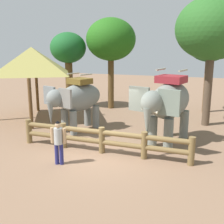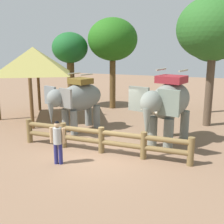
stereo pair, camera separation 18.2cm
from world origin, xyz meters
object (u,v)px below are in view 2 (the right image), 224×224
at_px(log_fence, 101,138).
at_px(elephant_near_left, 78,99).
at_px(tourist_woman_in_black, 58,139).
at_px(elephant_center, 168,103).
at_px(tree_back_center, 70,50).
at_px(tree_far_left, 214,29).
at_px(tree_deep_back, 211,44).
at_px(tree_far_right, 113,40).
at_px(thatched_shelter, 33,61).

xyz_separation_m(log_fence, elephant_near_left, (-2.26, 2.41, 1.00)).
xyz_separation_m(elephant_near_left, tourist_woman_in_black, (1.23, -3.96, -0.68)).
bearing_deg(elephant_center, tree_back_center, 144.94).
distance_m(tourist_woman_in_black, tree_far_left, 9.52).
distance_m(log_fence, tree_deep_back, 10.16).
relative_size(log_fence, tree_deep_back, 1.32).
distance_m(elephant_center, tree_back_center, 9.35).
xyz_separation_m(elephant_center, tree_far_right, (-4.70, 5.94, 2.70)).
bearing_deg(log_fence, thatched_shelter, 146.72).
relative_size(tourist_woman_in_black, tree_back_center, 0.32).
xyz_separation_m(log_fence, tree_back_center, (-5.23, 7.21, 3.26)).
relative_size(tree_far_left, tree_far_right, 1.11).
xyz_separation_m(tree_back_center, tree_deep_back, (8.82, 1.58, 0.37)).
height_order(log_fence, tree_back_center, tree_back_center).
height_order(tourist_woman_in_black, tree_deep_back, tree_deep_back).
bearing_deg(tourist_woman_in_black, log_fence, 56.41).
height_order(elephant_near_left, tree_far_right, tree_far_right).
bearing_deg(elephant_center, tree_deep_back, 78.76).
bearing_deg(tree_far_left, thatched_shelter, -168.43).
relative_size(elephant_near_left, tree_back_center, 0.67).
relative_size(tree_back_center, tree_deep_back, 0.93).
relative_size(elephant_center, tourist_woman_in_black, 2.39).
xyz_separation_m(log_fence, tourist_woman_in_black, (-1.03, -1.55, 0.32)).
bearing_deg(elephant_near_left, tree_back_center, 121.83).
distance_m(tree_back_center, tree_far_right, 2.92).
distance_m(elephant_near_left, tree_back_center, 6.08).
bearing_deg(log_fence, elephant_center, 41.32).
relative_size(thatched_shelter, tree_far_left, 0.75).
bearing_deg(thatched_shelter, elephant_center, -12.46).
xyz_separation_m(tourist_woman_in_black, tree_far_left, (4.78, 7.18, 4.04)).
distance_m(elephant_near_left, thatched_shelter, 4.02).
bearing_deg(tourist_woman_in_black, tree_far_right, 98.66).
xyz_separation_m(elephant_center, tree_deep_back, (1.36, 6.82, 2.43)).
bearing_deg(tourist_woman_in_black, elephant_center, 47.11).
xyz_separation_m(tourist_woman_in_black, tree_deep_back, (4.62, 10.34, 3.31)).
xyz_separation_m(log_fence, thatched_shelter, (-5.65, 3.71, 2.71)).
bearing_deg(tree_far_right, tree_back_center, -165.77).
xyz_separation_m(log_fence, tree_deep_back, (3.59, 8.79, 3.63)).
height_order(log_fence, elephant_near_left, elephant_near_left).
xyz_separation_m(elephant_center, thatched_shelter, (-7.89, 1.74, 1.51)).
distance_m(tourist_woman_in_black, tree_far_right, 10.21).
xyz_separation_m(thatched_shelter, tree_back_center, (0.42, 3.50, 0.55)).
bearing_deg(tourist_woman_in_black, thatched_shelter, 131.32).
bearing_deg(thatched_shelter, tree_back_center, 83.20).
bearing_deg(elephant_near_left, tree_deep_back, 47.48).
bearing_deg(tree_back_center, elephant_near_left, -58.17).
relative_size(log_fence, tourist_woman_in_black, 4.43).
bearing_deg(tree_far_left, elephant_near_left, -151.80).
relative_size(elephant_center, tree_deep_back, 0.71).
distance_m(elephant_center, tree_deep_back, 7.37).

